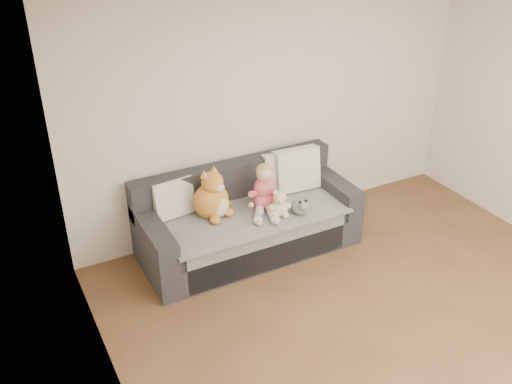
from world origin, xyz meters
TOP-DOWN VIEW (x-y plane):
  - room_shell at (0.00, 0.42)m, footprint 5.00×5.00m
  - sofa at (-0.56, 2.06)m, footprint 2.20×0.94m
  - cushion_left at (-1.25, 2.29)m, footprint 0.43×0.23m
  - cushion_right_back at (-0.02, 2.24)m, footprint 0.47×0.26m
  - cushion_right_front at (0.10, 2.20)m, footprint 0.50×0.25m
  - toddler at (-0.41, 1.97)m, footprint 0.37×0.49m
  - plush_cat at (-0.92, 2.09)m, footprint 0.43×0.43m
  - teddy_bear at (-0.35, 1.78)m, footprint 0.23×0.18m
  - plush_cow at (-0.15, 1.72)m, footprint 0.16×0.24m
  - sippy_cup at (-0.57, 1.76)m, footprint 0.09×0.08m

SIDE VIEW (x-z plane):
  - sofa at x=-0.56m, z-range -0.12..0.73m
  - sippy_cup at x=-0.57m, z-range 0.48..0.58m
  - plush_cow at x=-0.15m, z-range 0.46..0.65m
  - teddy_bear at x=-0.35m, z-range 0.44..0.74m
  - cushion_left at x=-1.25m, z-range 0.47..0.86m
  - plush_cat at x=-0.92m, z-range 0.40..0.94m
  - toddler at x=-0.41m, z-range 0.43..0.92m
  - cushion_right_back at x=-0.02m, z-range 0.47..0.89m
  - cushion_right_front at x=0.10m, z-range 0.46..0.93m
  - room_shell at x=0.00m, z-range -1.20..3.80m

